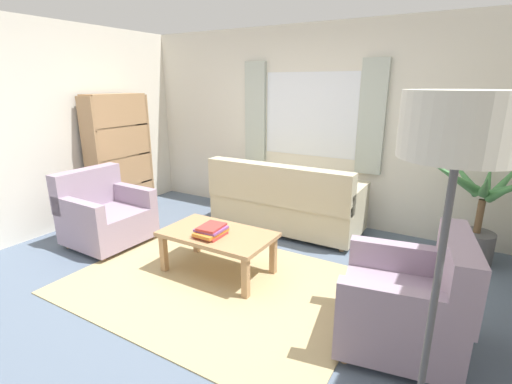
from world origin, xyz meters
TOP-DOWN VIEW (x-y plane):
  - ground_plane at (0.00, 0.00)m, footprint 6.24×6.24m
  - wall_back at (0.00, 2.26)m, footprint 5.32×0.12m
  - wall_left at (-2.66, 0.00)m, footprint 0.12×4.40m
  - window_with_curtains at (0.00, 2.18)m, footprint 1.98×0.07m
  - area_rug at (0.00, 0.00)m, footprint 2.72×1.98m
  - couch at (-0.04, 1.57)m, footprint 1.90×0.82m
  - armchair_left at (-1.72, 0.13)m, footprint 0.84×0.86m
  - armchair_right at (1.71, 0.02)m, footprint 0.95×0.97m
  - coffee_table at (-0.11, 0.21)m, footprint 1.10×0.64m
  - book_stack_on_table at (-0.12, 0.11)m, footprint 0.25×0.31m
  - potted_plant at (2.09, 1.76)m, footprint 1.20×1.09m
  - bookshelf at (-2.35, 1.01)m, footprint 0.30×0.94m
  - standing_lamp at (1.90, -1.02)m, footprint 0.42×0.42m

SIDE VIEW (x-z plane):
  - ground_plane at x=0.00m, z-range 0.00..0.00m
  - area_rug at x=0.00m, z-range 0.00..0.01m
  - armchair_left at x=-1.72m, z-range -0.09..0.79m
  - armchair_right at x=1.71m, z-range -0.09..0.79m
  - couch at x=-0.04m, z-range -0.09..0.83m
  - coffee_table at x=-0.11m, z-range 0.16..0.60m
  - book_stack_on_table at x=-0.12m, z-range 0.44..0.54m
  - potted_plant at x=2.09m, z-range -0.04..1.12m
  - bookshelf at x=-2.35m, z-range 0.02..1.74m
  - wall_back at x=0.00m, z-range 0.00..2.60m
  - wall_left at x=-2.66m, z-range 0.00..2.60m
  - window_with_curtains at x=0.00m, z-range 0.75..2.15m
  - standing_lamp at x=1.90m, z-range 0.68..2.52m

